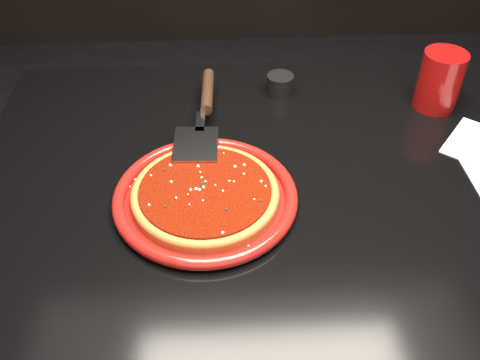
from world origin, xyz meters
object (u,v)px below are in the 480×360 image
table (292,297)px  ramekin (280,85)px  plate (205,197)px  cup (440,80)px  pizza_server (203,113)px

table → ramekin: 0.48m
plate → cup: size_ratio=2.57×
plate → ramekin: bearing=63.8°
pizza_server → ramekin: bearing=40.2°
plate → pizza_server: size_ratio=0.91×
table → cup: cup is taller
plate → ramekin: 0.37m
pizza_server → cup: 0.49m
cup → ramekin: (-0.32, 0.06, -0.04)m
table → plate: plate is taller
pizza_server → ramekin: size_ratio=6.00×
table → pizza_server: bearing=142.6°
table → plate: 0.43m
table → cup: (0.30, 0.20, 0.44)m
pizza_server → cup: (0.48, 0.06, 0.02)m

